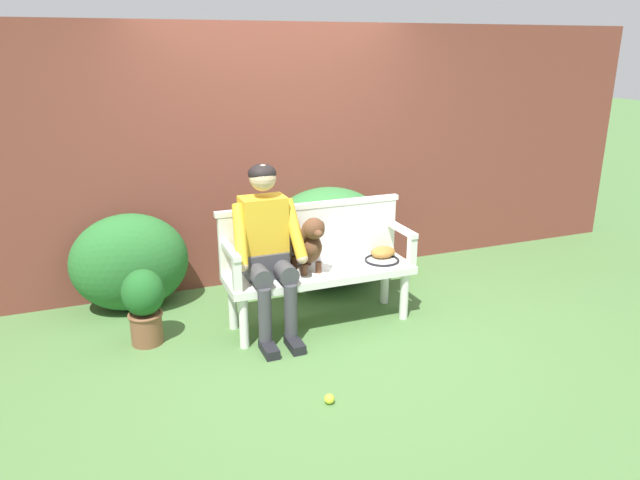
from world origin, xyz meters
TOP-DOWN VIEW (x-y plane):
  - ground_plane at (0.00, 0.00)m, footprint 40.00×40.00m
  - brick_garden_fence at (0.00, 1.24)m, footprint 8.00×0.30m
  - hedge_bush_far_left at (-1.38, 0.87)m, footprint 0.97×0.65m
  - hedge_bush_far_right at (0.42, 0.83)m, footprint 1.17×1.09m
  - garden_bench at (0.00, 0.00)m, footprint 1.51×0.46m
  - bench_backrest at (0.00, 0.20)m, footprint 1.55×0.06m
  - bench_armrest_left_end at (-0.72, -0.08)m, footprint 0.06×0.46m
  - bench_armrest_right_end at (0.72, -0.08)m, footprint 0.06×0.46m
  - person_seated at (-0.43, -0.01)m, footprint 0.56×0.63m
  - dog_on_bench at (-0.10, 0.01)m, footprint 0.24×0.47m
  - tennis_racket at (0.55, 0.02)m, footprint 0.32×0.57m
  - baseball_glove at (0.60, 0.08)m, footprint 0.25×0.21m
  - tennis_ball at (-0.37, -1.09)m, footprint 0.07×0.07m
  - potted_plant at (-1.35, 0.17)m, footprint 0.32×0.32m

SIDE VIEW (x-z plane):
  - ground_plane at x=0.00m, z-range 0.00..0.00m
  - tennis_ball at x=-0.37m, z-range 0.00..0.07m
  - potted_plant at x=-1.35m, z-range 0.03..0.63m
  - garden_bench at x=0.00m, z-range 0.17..0.63m
  - hedge_bush_far_left at x=-1.38m, z-range 0.00..0.84m
  - hedge_bush_far_right at x=0.42m, z-range 0.00..0.91m
  - tennis_racket at x=0.55m, z-range 0.46..0.49m
  - baseball_glove at x=0.60m, z-range 0.46..0.55m
  - bench_armrest_left_end at x=-0.72m, z-range 0.52..0.80m
  - bench_armrest_right_end at x=0.72m, z-range 0.52..0.80m
  - dog_on_bench at x=-0.10m, z-range 0.46..0.93m
  - bench_backrest at x=0.00m, z-range 0.47..0.97m
  - person_seated at x=-0.43m, z-range 0.07..1.40m
  - brick_garden_fence at x=0.00m, z-range 0.00..2.36m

